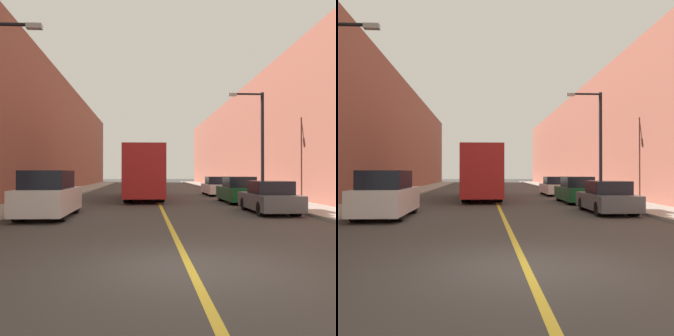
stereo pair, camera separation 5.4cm
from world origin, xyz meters
TOP-DOWN VIEW (x-y plane):
  - ground_plane at (0.00, 0.00)m, footprint 200.00×200.00m
  - sidewalk_left at (-7.24, 30.00)m, footprint 2.52×72.00m
  - sidewalk_right at (7.24, 30.00)m, footprint 2.52×72.00m
  - building_row_left at (-10.50, 30.00)m, footprint 4.00×72.00m
  - building_row_right at (10.50, 30.00)m, footprint 4.00×72.00m
  - road_center_line at (0.00, 30.00)m, footprint 0.16×72.00m
  - bus at (-0.88, 19.90)m, footprint 2.47×11.29m
  - parked_suv_left at (-4.71, 8.64)m, footprint 1.88×4.71m
  - car_right_near at (4.70, 9.81)m, footprint 1.78×4.28m
  - car_right_mid at (4.73, 15.69)m, footprint 1.79×4.65m
  - car_right_far at (4.83, 23.30)m, footprint 1.80×4.53m
  - street_lamp_right at (6.08, 15.93)m, footprint 2.19×0.24m

SIDE VIEW (x-z plane):
  - ground_plane at x=0.00m, z-range 0.00..0.00m
  - road_center_line at x=0.00m, z-range 0.00..0.01m
  - sidewalk_left at x=-7.24m, z-range 0.00..0.12m
  - sidewalk_right at x=7.24m, z-range 0.00..0.12m
  - car_right_near at x=4.70m, z-range -0.07..1.37m
  - car_right_far at x=4.83m, z-range -0.07..1.41m
  - car_right_mid at x=4.73m, z-range -0.08..1.49m
  - parked_suv_left at x=-4.71m, z-range -0.07..1.82m
  - bus at x=-0.88m, z-range 0.12..3.59m
  - street_lamp_right at x=6.08m, z-range 0.59..7.12m
  - building_row_right at x=10.50m, z-range 0.00..9.91m
  - building_row_left at x=-10.50m, z-range 0.00..10.90m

